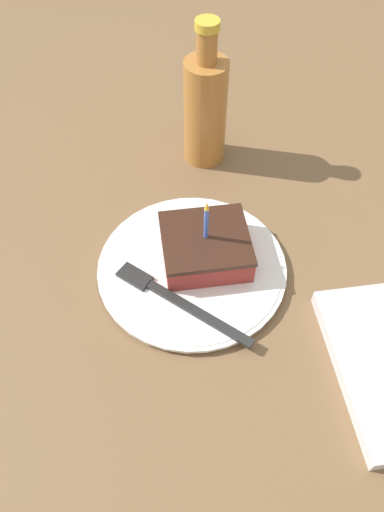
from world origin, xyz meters
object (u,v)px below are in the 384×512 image
Objects in this scene: cake_slice at (205,246)px; bottle at (205,108)px; plate at (192,268)px; fork at (174,299)px.

bottle is at bearing 171.40° from cake_slice.
plate is 1.58× the size of fork.
cake_slice reaches higher than fork.
plate is at bearing -56.43° from cake_slice.
bottle is at bearing 167.10° from plate.
fork is at bearing -30.83° from plate.
plate is 1.12× the size of bottle.
fork is 0.71× the size of bottle.
cake_slice is 0.71× the size of fork.
plate is 0.06m from fork.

